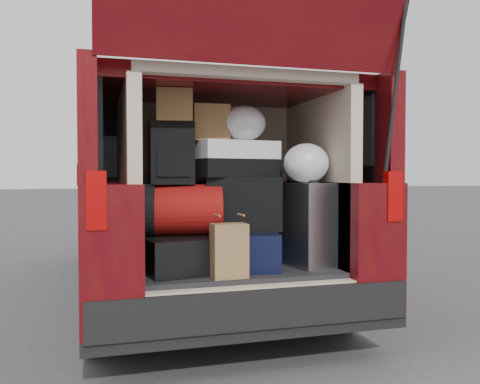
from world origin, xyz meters
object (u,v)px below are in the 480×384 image
object	(u,v)px
silver_roller	(307,225)
backpack	(172,153)
black_hardshell	(173,253)
red_duffel	(183,210)
navy_hardshell	(242,249)
kraft_bag	(229,251)
twotone_duffel	(236,159)
black_soft_case	(242,204)

from	to	relation	value
silver_roller	backpack	size ratio (longest dim) A/B	1.40
black_hardshell	red_duffel	distance (m)	0.28
navy_hardshell	backpack	bearing A→B (deg)	-172.13
backpack	kraft_bag	bearing A→B (deg)	-48.99
backpack	twotone_duffel	xyz separation A→B (m)	(0.43, 0.04, -0.03)
black_hardshell	silver_roller	xyz separation A→B (m)	(0.87, -0.08, 0.16)
navy_hardshell	backpack	xyz separation A→B (m)	(-0.45, 0.03, 0.62)
navy_hardshell	backpack	world-z (taller)	backpack
navy_hardshell	black_soft_case	bearing A→B (deg)	83.65
twotone_duffel	black_hardshell	bearing A→B (deg)	-179.41
twotone_duffel	navy_hardshell	bearing A→B (deg)	-88.00
twotone_duffel	backpack	bearing A→B (deg)	174.58
black_hardshell	red_duffel	size ratio (longest dim) A/B	1.12
black_hardshell	twotone_duffel	world-z (taller)	twotone_duffel
navy_hardshell	twotone_duffel	bearing A→B (deg)	114.91
black_soft_case	silver_roller	bearing A→B (deg)	-8.63
navy_hardshell	kraft_bag	bearing A→B (deg)	-106.78
navy_hardshell	red_duffel	world-z (taller)	red_duffel
black_hardshell	silver_roller	distance (m)	0.89
silver_roller	backpack	distance (m)	0.99
silver_roller	black_soft_case	distance (m)	0.45
silver_roller	backpack	world-z (taller)	backpack
navy_hardshell	red_duffel	bearing A→B (deg)	-171.92
kraft_bag	red_duffel	distance (m)	0.46
black_soft_case	backpack	size ratio (longest dim) A/B	1.25
silver_roller	kraft_bag	bearing A→B (deg)	-170.65
black_soft_case	backpack	xyz separation A→B (m)	(-0.46, -0.01, 0.32)
backpack	silver_roller	bearing A→B (deg)	-6.36
black_hardshell	silver_roller	bearing A→B (deg)	-14.76
kraft_bag	backpack	world-z (taller)	backpack
kraft_bag	red_duffel	bearing A→B (deg)	120.84
black_soft_case	backpack	distance (m)	0.57
navy_hardshell	kraft_bag	world-z (taller)	kraft_bag
black_hardshell	navy_hardshell	distance (m)	0.45
navy_hardshell	twotone_duffel	world-z (taller)	twotone_duffel
navy_hardshell	twotone_duffel	xyz separation A→B (m)	(-0.02, 0.07, 0.58)
black_hardshell	twotone_duffel	size ratio (longest dim) A/B	1.04
black_hardshell	backpack	size ratio (longest dim) A/B	1.41
twotone_duffel	kraft_bag	bearing A→B (deg)	-122.66
black_hardshell	black_soft_case	distance (m)	0.56
kraft_bag	backpack	distance (m)	0.73
black_hardshell	red_duffel	bearing A→B (deg)	21.29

